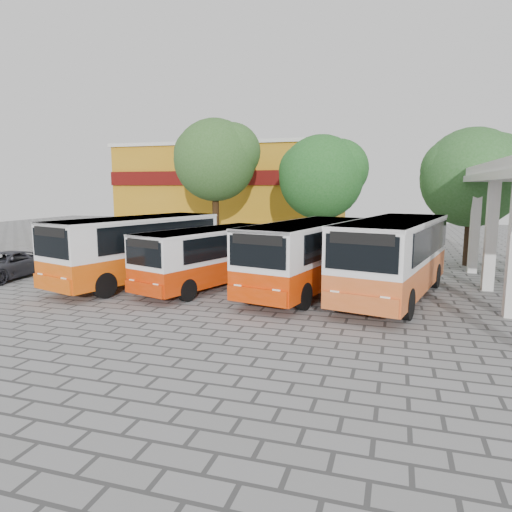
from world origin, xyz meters
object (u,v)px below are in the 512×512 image
(bus_centre_right, at_px, (306,252))
(bus_far_right, at_px, (394,253))
(bus_far_left, at_px, (137,245))
(parked_car, at_px, (4,266))
(bus_centre_left, at_px, (208,254))

(bus_centre_right, bearing_deg, bus_far_right, 12.92)
(bus_far_right, bearing_deg, bus_far_left, -164.62)
(bus_centre_right, bearing_deg, parked_car, -161.40)
(bus_centre_left, height_order, bus_far_right, bus_far_right)
(bus_centre_left, xyz_separation_m, bus_far_right, (7.85, 0.43, 0.32))
(bus_far_right, distance_m, parked_car, 18.27)
(bus_centre_left, distance_m, parked_car, 10.41)
(bus_far_left, height_order, bus_centre_right, bus_far_left)
(bus_far_right, xyz_separation_m, parked_car, (-18.17, -1.52, -1.19))
(bus_centre_right, bearing_deg, bus_centre_left, -161.72)
(bus_far_right, bearing_deg, bus_centre_right, -166.95)
(bus_far_right, bearing_deg, bus_centre_left, -164.02)
(bus_centre_left, height_order, bus_centre_right, bus_centre_right)
(bus_centre_left, xyz_separation_m, parked_car, (-10.32, -1.09, -0.87))
(bus_centre_left, relative_size, bus_far_right, 0.84)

